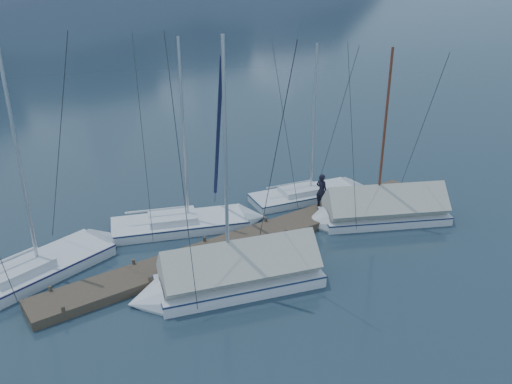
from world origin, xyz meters
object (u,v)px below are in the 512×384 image
Objects in this scene: sailboat_covered_near at (374,212)px; person at (322,191)px; sailboat_open_left at (52,265)px; sailboat_open_right at (318,193)px; sailboat_open_mid at (199,223)px; sailboat_covered_far at (225,278)px.

person is at bearing 125.61° from sailboat_covered_near.
sailboat_open_left is 6.03× the size of person.
sailboat_covered_near is at bearing -87.01° from sailboat_open_right.
sailboat_covered_far is at bearing -109.65° from sailboat_open_mid.
sailboat_open_left reaches higher than sailboat_open_mid.
sailboat_open_right is at bearing 92.99° from sailboat_covered_near.
sailboat_open_mid is 7.60m from sailboat_covered_near.
sailboat_covered_near is 0.88× the size of sailboat_covered_far.
person is (6.78, 2.65, 0.66)m from sailboat_covered_far.
sailboat_open_right is at bearing 27.56° from sailboat_covered_far.
sailboat_covered_far reaches higher than person.
sailboat_covered_far is (4.51, -4.90, 0.30)m from sailboat_open_left.
sailboat_covered_far reaches higher than sailboat_covered_near.
sailboat_covered_near is 2.46m from person.
sailboat_covered_near is at bearing -158.34° from person.
sailboat_open_left reaches higher than sailboat_covered_near.
sailboat_covered_far is (-1.69, -4.72, 0.31)m from sailboat_open_mid.
sailboat_covered_near is (0.18, -3.43, 0.27)m from sailboat_open_right.
sailboat_covered_far reaches higher than sailboat_open_mid.
sailboat_open_left is at bearing 176.61° from sailboat_open_right.
sailboat_covered_far is 6.06× the size of person.
sailboat_open_mid is 0.92× the size of sailboat_covered_far.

